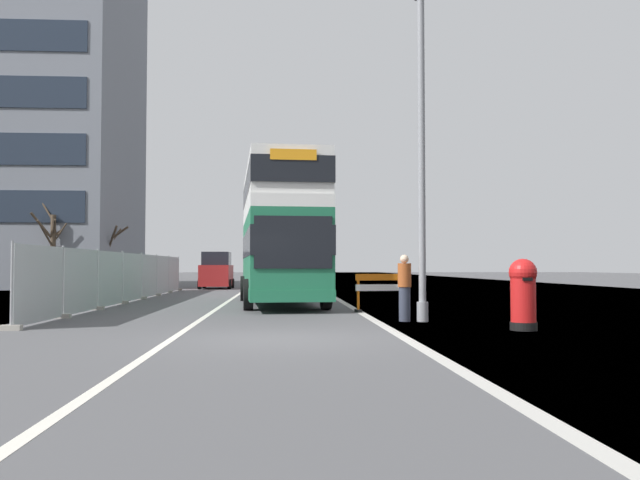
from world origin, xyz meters
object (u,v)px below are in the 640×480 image
Objects in this scene: double_decker_bus at (280,232)px; car_oncoming_near at (217,272)px; roadworks_barrier at (381,288)px; red_pillar_postbox at (523,291)px; car_receding_mid at (280,272)px; lamppost_foreground at (422,162)px; pedestrian_at_kerb at (405,288)px.

double_decker_bus reaches higher than car_oncoming_near.
roadworks_barrier is at bearing -53.07° from double_decker_bus.
car_receding_mid is (-5.35, 35.43, 0.09)m from red_pillar_postbox.
lamppost_foreground is 5.19× the size of roadworks_barrier.
car_oncoming_near is (-7.58, 25.36, -2.99)m from lamppost_foreground.
car_oncoming_near is at bearing 105.80° from pedestrian_at_kerb.
car_oncoming_near is at bearing 108.12° from roadworks_barrier.
double_decker_bus is 2.73× the size of car_receding_mid.
roadworks_barrier is (-0.49, 3.68, -3.32)m from lamppost_foreground.
lamppost_foreground is 2.25× the size of car_receding_mid.
lamppost_foreground is 3.23m from pedestrian_at_kerb.
lamppost_foreground reaches higher than car_oncoming_near.
pedestrian_at_kerb is (0.05, -3.58, 0.12)m from roadworks_barrier.
lamppost_foreground reaches higher than double_decker_bus.
red_pillar_postbox is at bearing -48.79° from pedestrian_at_kerb.
pedestrian_at_kerb is at bearing -89.18° from roadworks_barrier.
car_receding_mid is at bearing 62.84° from car_oncoming_near.
red_pillar_postbox is (5.33, -10.19, -1.80)m from double_decker_bus.
roadworks_barrier is at bearing -83.90° from car_receding_mid.
double_decker_bus is 11.64m from red_pillar_postbox.
lamppost_foreground is 5.47× the size of red_pillar_postbox.
roadworks_barrier is (-2.21, 6.05, -0.13)m from red_pillar_postbox.
lamppost_foreground is at bearing -65.27° from double_decker_bus.
red_pillar_postbox is 0.41× the size of car_receding_mid.
pedestrian_at_kerb is (7.14, -25.26, -0.21)m from car_oncoming_near.
red_pillar_postbox is (1.73, -2.37, -3.19)m from lamppost_foreground.
pedestrian_at_kerb reaches higher than roadworks_barrier.
double_decker_bus reaches higher than pedestrian_at_kerb.
roadworks_barrier is (3.11, -4.14, -1.93)m from double_decker_bus.
double_decker_bus is 1.22× the size of lamppost_foreground.
car_receding_mid is (-3.63, 33.06, -3.10)m from lamppost_foreground.
pedestrian_at_kerb is at bearing -84.47° from car_receding_mid.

